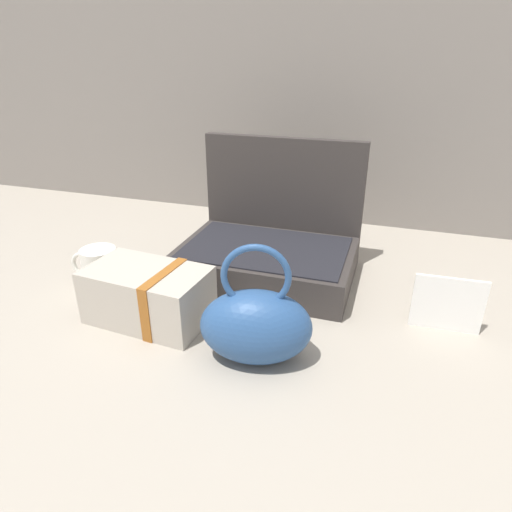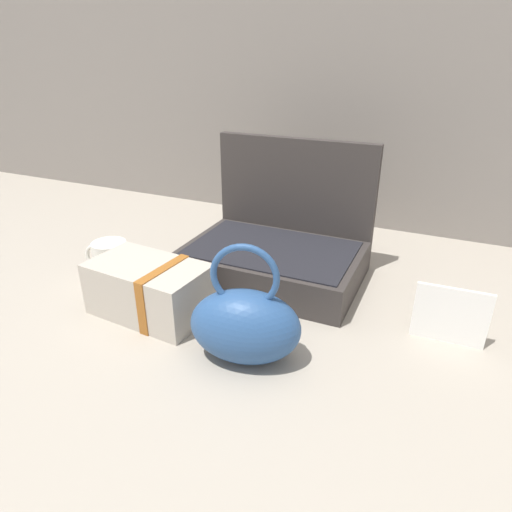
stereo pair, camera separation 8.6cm
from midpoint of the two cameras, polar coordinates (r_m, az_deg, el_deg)
name	(u,v)px [view 1 (the left image)]	position (r m, az deg, el deg)	size (l,w,h in m)	color
ground_plane	(268,305)	(0.93, -1.16, -6.45)	(6.00, 6.00, 0.00)	#9E9384
open_suitcase	(270,246)	(1.03, -0.54, 1.23)	(0.39, 0.28, 0.30)	#332D2B
teal_pouch_handbag	(256,325)	(0.75, -3.36, -8.90)	(0.21, 0.15, 0.22)	#284C7F
cream_toiletry_bag	(150,295)	(0.90, -16.26, -4.94)	(0.24, 0.15, 0.11)	#B2A899
coffee_mug	(99,268)	(1.06, -21.76, -1.45)	(0.11, 0.08, 0.09)	silver
info_card_left	(448,304)	(0.89, 20.91, -5.90)	(0.13, 0.01, 0.11)	white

